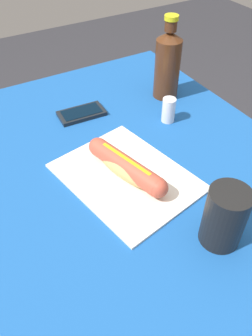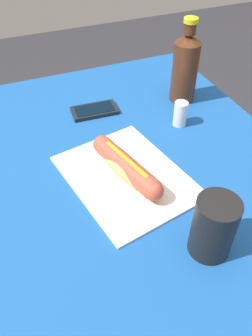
# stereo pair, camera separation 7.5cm
# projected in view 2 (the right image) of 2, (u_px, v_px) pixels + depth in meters

# --- Properties ---
(ground_plane) EXTENTS (6.00, 6.00, 0.00)m
(ground_plane) POSITION_uv_depth(u_px,v_px,m) (139.00, 333.00, 1.27)
(ground_plane) COLOR #2D2D33
(ground_plane) RESTS_ON ground
(dining_table) EXTENTS (1.19, 0.78, 0.78)m
(dining_table) POSITION_uv_depth(u_px,v_px,m) (145.00, 232.00, 0.85)
(dining_table) COLOR brown
(dining_table) RESTS_ON ground
(paper_wrapper) EXTENTS (0.34, 0.29, 0.01)m
(paper_wrapper) POSITION_uv_depth(u_px,v_px,m) (126.00, 177.00, 0.77)
(paper_wrapper) COLOR silver
(paper_wrapper) RESTS_ON dining_table
(hot_dog) EXTENTS (0.22, 0.10, 0.05)m
(hot_dog) POSITION_uv_depth(u_px,v_px,m) (126.00, 167.00, 0.75)
(hot_dog) COLOR tan
(hot_dog) RESTS_ON paper_wrapper
(cell_phone) EXTENTS (0.08, 0.13, 0.01)m
(cell_phone) POSITION_uv_depth(u_px,v_px,m) (95.00, 110.00, 0.97)
(cell_phone) COLOR black
(cell_phone) RESTS_ON dining_table
(soda_bottle) EXTENTS (0.07, 0.07, 0.24)m
(soda_bottle) POSITION_uv_depth(u_px,v_px,m) (185.00, 67.00, 0.95)
(soda_bottle) COLOR #4C2814
(soda_bottle) RESTS_ON dining_table
(drinking_cup) EXTENTS (0.08, 0.08, 0.12)m
(drinking_cup) POSITION_uv_depth(u_px,v_px,m) (213.00, 227.00, 0.60)
(drinking_cup) COLOR black
(drinking_cup) RESTS_ON dining_table
(salt_shaker) EXTENTS (0.04, 0.04, 0.07)m
(salt_shaker) POSITION_uv_depth(u_px,v_px,m) (180.00, 114.00, 0.90)
(salt_shaker) COLOR silver
(salt_shaker) RESTS_ON dining_table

